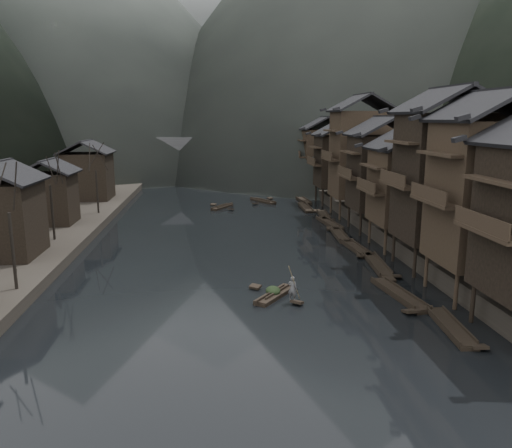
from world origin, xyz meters
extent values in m
plane|color=black|center=(0.00, 0.00, 0.00)|extent=(300.00, 300.00, 0.00)
cube|color=#2D2823|center=(35.00, 40.00, 0.90)|extent=(40.00, 200.00, 1.80)
cylinder|color=black|center=(14.20, -5.60, 1.30)|extent=(0.30, 0.30, 2.90)
cube|color=#33281C|center=(13.30, -8.00, 6.53)|extent=(1.20, 5.70, 0.25)
cylinder|color=#33281C|center=(14.20, -3.40, 1.30)|extent=(0.30, 0.30, 2.90)
cylinder|color=#33281C|center=(14.20, 1.40, 1.30)|extent=(0.30, 0.30, 2.90)
cylinder|color=#33281C|center=(16.95, -3.40, 1.30)|extent=(0.30, 0.30, 2.90)
cylinder|color=#33281C|center=(16.95, 1.40, 1.30)|extent=(0.30, 0.30, 2.90)
cube|color=#33281C|center=(17.30, -1.00, 7.61)|extent=(7.00, 6.00, 10.02)
cube|color=#33281C|center=(13.30, -1.00, 7.11)|extent=(1.20, 5.70, 0.25)
cylinder|color=black|center=(14.20, 3.60, 1.30)|extent=(0.30, 0.30, 2.90)
cylinder|color=black|center=(14.20, 8.40, 1.30)|extent=(0.30, 0.30, 2.90)
cylinder|color=black|center=(16.95, 3.60, 1.30)|extent=(0.30, 0.30, 2.90)
cylinder|color=black|center=(16.95, 8.40, 1.30)|extent=(0.30, 0.30, 2.90)
cube|color=black|center=(17.30, 6.00, 7.91)|extent=(7.00, 6.00, 10.62)
cube|color=#33281C|center=(13.30, 6.00, 7.38)|extent=(1.20, 5.70, 0.25)
cylinder|color=#33281C|center=(14.20, 10.60, 1.30)|extent=(0.30, 0.30, 2.90)
cylinder|color=#33281C|center=(14.20, 15.40, 1.30)|extent=(0.30, 0.30, 2.90)
cylinder|color=#33281C|center=(16.95, 10.60, 1.30)|extent=(0.30, 0.30, 2.90)
cylinder|color=#33281C|center=(16.95, 15.40, 1.30)|extent=(0.30, 0.30, 2.90)
cube|color=#33281C|center=(17.30, 13.00, 6.22)|extent=(7.00, 6.00, 7.25)
cube|color=#33281C|center=(13.30, 13.00, 5.86)|extent=(1.20, 5.70, 0.25)
cylinder|color=black|center=(14.20, 18.60, 1.30)|extent=(0.30, 0.30, 2.90)
cylinder|color=black|center=(14.20, 23.40, 1.30)|extent=(0.30, 0.30, 2.90)
cylinder|color=black|center=(16.95, 18.60, 1.30)|extent=(0.30, 0.30, 2.90)
cylinder|color=black|center=(16.95, 23.40, 1.30)|extent=(0.30, 0.30, 2.90)
cube|color=black|center=(17.30, 21.00, 6.75)|extent=(7.00, 6.00, 8.30)
cube|color=#33281C|center=(13.30, 21.00, 6.34)|extent=(1.20, 5.70, 0.25)
cylinder|color=#33281C|center=(14.20, 27.60, 1.30)|extent=(0.30, 0.30, 2.90)
cylinder|color=#33281C|center=(14.20, 32.40, 1.30)|extent=(0.30, 0.30, 2.90)
cylinder|color=#33281C|center=(16.95, 27.60, 1.30)|extent=(0.30, 0.30, 2.90)
cylinder|color=#33281C|center=(16.95, 32.40, 1.30)|extent=(0.30, 0.30, 2.90)
cube|color=#33281C|center=(17.30, 30.00, 8.15)|extent=(7.00, 6.00, 11.10)
cube|color=#33281C|center=(13.30, 30.00, 7.59)|extent=(1.20, 5.70, 0.25)
cylinder|color=black|center=(14.20, 37.60, 1.30)|extent=(0.30, 0.30, 2.90)
cylinder|color=black|center=(14.20, 42.40, 1.30)|extent=(0.30, 0.30, 2.90)
cylinder|color=black|center=(16.95, 37.60, 1.30)|extent=(0.30, 0.30, 2.90)
cylinder|color=black|center=(16.95, 42.40, 1.30)|extent=(0.30, 0.30, 2.90)
cube|color=black|center=(17.30, 40.00, 6.43)|extent=(7.00, 6.00, 7.67)
cube|color=#33281C|center=(13.30, 40.00, 6.05)|extent=(1.20, 5.70, 0.25)
cylinder|color=#33281C|center=(14.20, 49.60, 1.30)|extent=(0.30, 0.30, 2.90)
cylinder|color=#33281C|center=(14.20, 54.40, 1.30)|extent=(0.30, 0.30, 2.90)
cylinder|color=#33281C|center=(16.95, 49.60, 1.30)|extent=(0.30, 0.30, 2.90)
cylinder|color=#33281C|center=(16.95, 54.40, 1.30)|extent=(0.30, 0.30, 2.90)
cube|color=#33281C|center=(17.30, 52.00, 6.76)|extent=(7.00, 6.00, 8.32)
cube|color=#33281C|center=(13.30, 52.00, 6.34)|extent=(1.20, 5.70, 0.25)
cube|color=black|center=(-20.50, 10.00, 4.45)|extent=(6.00, 6.00, 6.50)
cube|color=black|center=(-20.50, 24.00, 4.10)|extent=(5.00, 5.00, 5.80)
cube|color=black|center=(-20.50, 42.00, 4.60)|extent=(6.50, 6.50, 6.80)
cylinder|color=black|center=(-17.00, 0.91, 3.96)|extent=(0.24, 0.24, 5.51)
cylinder|color=black|center=(-17.00, 15.91, 3.94)|extent=(0.24, 0.24, 5.47)
cylinder|color=black|center=(-17.00, 30.24, 3.91)|extent=(0.24, 0.24, 5.43)
cube|color=black|center=(12.35, -6.58, 0.15)|extent=(1.62, 6.03, 0.30)
cube|color=black|center=(12.35, -6.58, 0.33)|extent=(1.67, 5.92, 0.10)
cube|color=black|center=(12.09, -3.73, 0.29)|extent=(1.00, 0.82, 0.32)
cube|color=black|center=(12.60, -9.42, 0.29)|extent=(1.00, 0.82, 0.32)
cube|color=black|center=(11.31, -0.60, 0.15)|extent=(2.05, 7.16, 0.30)
cube|color=black|center=(11.31, -0.60, 0.33)|extent=(2.09, 7.03, 0.10)
cube|color=black|center=(11.77, 2.76, 0.29)|extent=(1.04, 0.99, 0.35)
cube|color=black|center=(10.85, -3.97, 0.29)|extent=(1.04, 0.99, 0.35)
cube|color=black|center=(12.22, 7.00, 0.15)|extent=(1.76, 7.30, 0.30)
cube|color=black|center=(12.22, 7.00, 0.33)|extent=(1.80, 7.16, 0.10)
cube|color=black|center=(11.90, 10.45, 0.29)|extent=(1.01, 0.97, 0.36)
cube|color=black|center=(12.54, 3.54, 0.29)|extent=(1.01, 0.97, 0.36)
cube|color=black|center=(11.95, 12.61, 0.15)|extent=(1.58, 6.29, 0.30)
cube|color=black|center=(11.95, 12.61, 0.33)|extent=(1.62, 6.17, 0.10)
cube|color=black|center=(12.18, 15.59, 0.29)|extent=(0.99, 0.84, 0.33)
cube|color=black|center=(11.72, 9.63, 0.29)|extent=(0.99, 0.84, 0.33)
cube|color=black|center=(11.78, 18.38, 0.15)|extent=(1.55, 6.68, 0.30)
cube|color=black|center=(11.78, 18.38, 0.33)|extent=(1.60, 6.55, 0.10)
cube|color=black|center=(11.57, 21.55, 0.29)|extent=(0.99, 0.88, 0.34)
cube|color=black|center=(12.00, 15.21, 0.29)|extent=(0.99, 0.88, 0.34)
cube|color=black|center=(12.12, 24.67, 0.15)|extent=(1.84, 7.55, 0.30)
cube|color=black|center=(12.12, 24.67, 0.33)|extent=(1.88, 7.40, 0.10)
cube|color=black|center=(12.47, 28.24, 0.29)|extent=(1.02, 1.00, 0.36)
cube|color=black|center=(11.76, 21.10, 0.29)|extent=(1.02, 1.00, 0.36)
cube|color=black|center=(12.61, 29.86, 0.15)|extent=(1.63, 6.37, 0.30)
cube|color=black|center=(12.61, 29.86, 0.33)|extent=(1.68, 6.25, 0.10)
cube|color=black|center=(12.35, 32.87, 0.29)|extent=(1.00, 0.85, 0.33)
cube|color=black|center=(12.87, 26.85, 0.29)|extent=(1.00, 0.85, 0.33)
cube|color=black|center=(11.27, 35.77, 0.15)|extent=(1.22, 6.76, 0.30)
cube|color=black|center=(11.27, 35.77, 0.33)|extent=(1.27, 6.62, 0.10)
cube|color=black|center=(11.21, 39.01, 0.29)|extent=(0.95, 0.85, 0.34)
cube|color=black|center=(11.33, 32.54, 0.29)|extent=(0.95, 0.85, 0.34)
cube|color=black|center=(12.14, 41.84, 0.15)|extent=(1.53, 6.10, 0.30)
cube|color=black|center=(12.14, 41.84, 0.33)|extent=(1.57, 5.98, 0.10)
cube|color=black|center=(12.34, 44.73, 0.29)|extent=(0.99, 0.81, 0.33)
cube|color=black|center=(11.93, 38.95, 0.29)|extent=(0.99, 0.81, 0.33)
cube|color=black|center=(-0.72, 37.41, 0.15)|extent=(3.42, 4.72, 0.30)
cube|color=black|center=(-0.72, 37.41, 0.33)|extent=(3.41, 4.66, 0.10)
cube|color=black|center=(-1.95, 39.42, 0.29)|extent=(1.05, 0.97, 0.30)
cube|color=black|center=(0.52, 35.39, 0.29)|extent=(1.05, 0.97, 0.30)
cube|color=black|center=(5.76, 42.19, 0.15)|extent=(3.73, 5.32, 0.30)
cube|color=black|center=(5.76, 42.19, 0.33)|extent=(3.72, 5.25, 0.10)
cube|color=black|center=(7.14, 44.50, 0.29)|extent=(1.09, 1.03, 0.32)
cube|color=black|center=(4.39, 39.89, 0.29)|extent=(1.09, 1.03, 0.32)
cube|color=#4C4C4F|center=(0.00, 72.00, 7.20)|extent=(40.00, 6.00, 1.60)
cube|color=#4C4C4F|center=(0.00, 69.30, 8.50)|extent=(40.00, 0.50, 1.00)
cube|color=#4C4C4F|center=(0.00, 74.70, 8.50)|extent=(40.00, 0.50, 1.00)
cube|color=#4C4C4F|center=(-14.00, 72.00, 3.20)|extent=(3.20, 6.00, 6.40)
cube|color=#4C4C4F|center=(-4.50, 72.00, 3.20)|extent=(3.20, 6.00, 6.40)
cube|color=#4C4C4F|center=(4.50, 72.00, 3.20)|extent=(3.20, 6.00, 6.40)
cube|color=#4C4C4F|center=(14.00, 72.00, 3.20)|extent=(3.20, 6.00, 6.40)
cone|color=#474F49|center=(-50.00, 135.00, 44.97)|extent=(168.00, 168.00, 89.94)
cone|color=gray|center=(0.00, 210.00, 59.17)|extent=(320.00, 320.00, 118.33)
cube|color=black|center=(2.27, 0.16, 0.15)|extent=(3.52, 4.26, 0.30)
cube|color=black|center=(2.27, 0.16, 0.33)|extent=(3.51, 4.21, 0.10)
cube|color=black|center=(0.96, 1.92, 0.29)|extent=(1.02, 0.96, 0.29)
cube|color=black|center=(3.58, -1.60, 0.29)|extent=(1.02, 0.96, 0.29)
ellipsoid|color=black|center=(2.13, 0.34, 0.76)|extent=(1.09, 1.43, 0.66)
imported|color=#5D5E60|center=(3.30, -1.24, 1.34)|extent=(0.78, 0.69, 1.80)
cylinder|color=#8C7A51|center=(3.50, -1.24, 4.04)|extent=(1.41, 2.29, 3.60)
camera|label=1|loc=(-2.28, -34.21, 12.82)|focal=35.00mm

